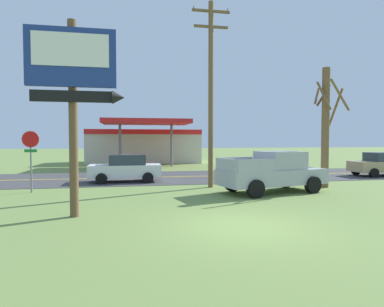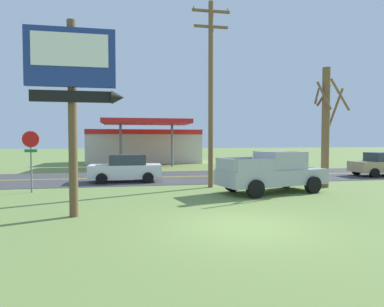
{
  "view_description": "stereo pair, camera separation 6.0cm",
  "coord_description": "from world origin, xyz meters",
  "px_view_note": "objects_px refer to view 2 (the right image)",
  "views": [
    {
      "loc": [
        -3.23,
        -9.05,
        2.52
      ],
      "look_at": [
        0.0,
        8.0,
        1.8
      ],
      "focal_mm": 30.89,
      "sensor_mm": 36.0,
      "label": 1
    },
    {
      "loc": [
        -3.17,
        -9.06,
        2.52
      ],
      "look_at": [
        0.0,
        8.0,
        1.8
      ],
      "focal_mm": 30.89,
      "sensor_mm": 36.0,
      "label": 2
    }
  ],
  "objects_px": {
    "motel_sign": "(74,82)",
    "bare_tree": "(326,125)",
    "pickup_silver_parked_on_lawn": "(273,172)",
    "car_tan_far_lane": "(382,164)",
    "stop_sign": "(31,150)",
    "utility_pole": "(211,89)",
    "gas_station": "(144,145)",
    "car_white_near_lane": "(126,168)"
  },
  "relations": [
    {
      "from": "motel_sign",
      "to": "bare_tree",
      "type": "relative_size",
      "value": 1.01
    },
    {
      "from": "pickup_silver_parked_on_lawn",
      "to": "car_tan_far_lane",
      "type": "xyz_separation_m",
      "value": [
        10.49,
        5.28,
        -0.13
      ]
    },
    {
      "from": "stop_sign",
      "to": "utility_pole",
      "type": "distance_m",
      "value": 9.39
    },
    {
      "from": "stop_sign",
      "to": "car_tan_far_lane",
      "type": "xyz_separation_m",
      "value": [
        21.88,
        3.24,
        -1.2
      ]
    },
    {
      "from": "pickup_silver_parked_on_lawn",
      "to": "stop_sign",
      "type": "bearing_deg",
      "value": 169.83
    },
    {
      "from": "bare_tree",
      "to": "gas_station",
      "type": "height_order",
      "value": "bare_tree"
    },
    {
      "from": "car_white_near_lane",
      "to": "car_tan_far_lane",
      "type": "relative_size",
      "value": 1.0
    },
    {
      "from": "utility_pole",
      "to": "car_white_near_lane",
      "type": "height_order",
      "value": "utility_pole"
    },
    {
      "from": "car_tan_far_lane",
      "to": "gas_station",
      "type": "bearing_deg",
      "value": 133.06
    },
    {
      "from": "pickup_silver_parked_on_lawn",
      "to": "car_white_near_lane",
      "type": "relative_size",
      "value": 1.31
    },
    {
      "from": "bare_tree",
      "to": "car_tan_far_lane",
      "type": "bearing_deg",
      "value": 30.96
    },
    {
      "from": "utility_pole",
      "to": "car_white_near_lane",
      "type": "distance_m",
      "value": 6.95
    },
    {
      "from": "pickup_silver_parked_on_lawn",
      "to": "car_white_near_lane",
      "type": "distance_m",
      "value": 8.77
    },
    {
      "from": "car_white_near_lane",
      "to": "pickup_silver_parked_on_lawn",
      "type": "bearing_deg",
      "value": -37.0
    },
    {
      "from": "stop_sign",
      "to": "car_tan_far_lane",
      "type": "height_order",
      "value": "stop_sign"
    },
    {
      "from": "car_white_near_lane",
      "to": "car_tan_far_lane",
      "type": "distance_m",
      "value": 17.5
    },
    {
      "from": "stop_sign",
      "to": "car_white_near_lane",
      "type": "xyz_separation_m",
      "value": [
        4.38,
        3.24,
        -1.2
      ]
    },
    {
      "from": "utility_pole",
      "to": "pickup_silver_parked_on_lawn",
      "type": "relative_size",
      "value": 1.76
    },
    {
      "from": "motel_sign",
      "to": "car_tan_far_lane",
      "type": "height_order",
      "value": "motel_sign"
    },
    {
      "from": "stop_sign",
      "to": "pickup_silver_parked_on_lawn",
      "type": "distance_m",
      "value": 11.62
    },
    {
      "from": "utility_pole",
      "to": "bare_tree",
      "type": "relative_size",
      "value": 1.54
    },
    {
      "from": "car_white_near_lane",
      "to": "bare_tree",
      "type": "bearing_deg",
      "value": -22.22
    },
    {
      "from": "bare_tree",
      "to": "gas_station",
      "type": "distance_m",
      "value": 22.82
    },
    {
      "from": "motel_sign",
      "to": "gas_station",
      "type": "xyz_separation_m",
      "value": [
        3.26,
        25.75,
        -2.44
      ]
    },
    {
      "from": "motel_sign",
      "to": "stop_sign",
      "type": "xyz_separation_m",
      "value": [
        -2.9,
        5.68,
        -2.36
      ]
    },
    {
      "from": "gas_station",
      "to": "car_tan_far_lane",
      "type": "bearing_deg",
      "value": -46.94
    },
    {
      "from": "bare_tree",
      "to": "pickup_silver_parked_on_lawn",
      "type": "xyz_separation_m",
      "value": [
        -3.4,
        -1.03,
        -2.35
      ]
    },
    {
      "from": "pickup_silver_parked_on_lawn",
      "to": "car_tan_far_lane",
      "type": "bearing_deg",
      "value": 26.71
    },
    {
      "from": "stop_sign",
      "to": "utility_pole",
      "type": "bearing_deg",
      "value": 0.94
    },
    {
      "from": "bare_tree",
      "to": "pickup_silver_parked_on_lawn",
      "type": "bearing_deg",
      "value": -163.2
    },
    {
      "from": "stop_sign",
      "to": "car_tan_far_lane",
      "type": "bearing_deg",
      "value": 8.41
    },
    {
      "from": "utility_pole",
      "to": "car_white_near_lane",
      "type": "bearing_deg",
      "value": 145.23
    },
    {
      "from": "utility_pole",
      "to": "bare_tree",
      "type": "xyz_separation_m",
      "value": [
        5.96,
        -1.16,
        -1.87
      ]
    },
    {
      "from": "car_tan_far_lane",
      "to": "stop_sign",
      "type": "bearing_deg",
      "value": -171.59
    },
    {
      "from": "pickup_silver_parked_on_lawn",
      "to": "car_tan_far_lane",
      "type": "height_order",
      "value": "pickup_silver_parked_on_lawn"
    },
    {
      "from": "stop_sign",
      "to": "gas_station",
      "type": "height_order",
      "value": "gas_station"
    },
    {
      "from": "motel_sign",
      "to": "stop_sign",
      "type": "distance_m",
      "value": 6.8
    },
    {
      "from": "motel_sign",
      "to": "car_white_near_lane",
      "type": "relative_size",
      "value": 1.52
    },
    {
      "from": "pickup_silver_parked_on_lawn",
      "to": "car_tan_far_lane",
      "type": "distance_m",
      "value": 11.75
    },
    {
      "from": "motel_sign",
      "to": "bare_tree",
      "type": "bearing_deg",
      "value": 21.41
    },
    {
      "from": "stop_sign",
      "to": "car_white_near_lane",
      "type": "height_order",
      "value": "stop_sign"
    },
    {
      "from": "car_white_near_lane",
      "to": "car_tan_far_lane",
      "type": "bearing_deg",
      "value": 0.0
    }
  ]
}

